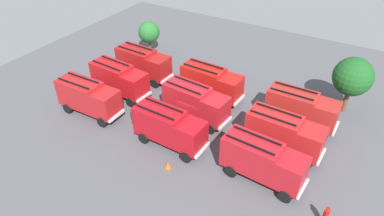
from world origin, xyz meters
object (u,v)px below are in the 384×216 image
(firefighter_0, at_px, (167,68))
(traffic_cone_0, at_px, (148,119))
(fire_truck_1, at_px, (169,127))
(traffic_cone_2, at_px, (147,91))
(fire_truck_4, at_px, (196,102))
(fire_truck_8, at_px, (301,108))
(fire_truck_3, at_px, (119,78))
(firefighter_3, at_px, (326,215))
(fire_truck_2, at_px, (263,160))
(firefighter_4, at_px, (221,105))
(fire_truck_6, at_px, (143,62))
(tree_0, at_px, (149,32))
(firefighter_2, at_px, (132,116))
(traffic_cone_1, at_px, (168,165))
(fire_truck_7, at_px, (211,82))
(fire_truck_0, at_px, (89,97))
(fire_truck_5, at_px, (284,132))
(tree_1, at_px, (353,77))
(firefighter_1, at_px, (305,135))

(firefighter_0, bearing_deg, traffic_cone_0, 91.60)
(fire_truck_1, xyz_separation_m, traffic_cone_0, (-3.99, 1.88, -1.81))
(traffic_cone_2, bearing_deg, fire_truck_4, -10.96)
(firefighter_0, bearing_deg, fire_truck_8, 152.90)
(fire_truck_3, relative_size, firefighter_3, 4.01)
(fire_truck_2, xyz_separation_m, firefighter_4, (-7.31, 6.96, -1.13))
(fire_truck_6, xyz_separation_m, tree_0, (-3.59, 6.22, 0.96))
(firefighter_2, distance_m, traffic_cone_1, 7.72)
(fire_truck_4, height_order, fire_truck_7, same)
(fire_truck_0, height_order, firefighter_2, fire_truck_0)
(firefighter_3, height_order, firefighter_4, firefighter_3)
(firefighter_0, bearing_deg, firefighter_2, 83.63)
(traffic_cone_0, relative_size, traffic_cone_2, 1.22)
(fire_truck_2, distance_m, fire_truck_4, 10.28)
(tree_0, bearing_deg, traffic_cone_1, -50.07)
(firefighter_4, bearing_deg, fire_truck_0, -96.21)
(fire_truck_5, distance_m, traffic_cone_0, 13.93)
(firefighter_3, distance_m, traffic_cone_0, 19.35)
(fire_truck_1, distance_m, fire_truck_8, 13.54)
(fire_truck_0, distance_m, tree_1, 27.68)
(firefighter_1, distance_m, tree_0, 26.15)
(fire_truck_2, bearing_deg, tree_0, 150.26)
(firefighter_0, height_order, traffic_cone_0, firefighter_0)
(fire_truck_5, height_order, fire_truck_6, same)
(fire_truck_0, relative_size, firefighter_2, 4.34)
(fire_truck_2, xyz_separation_m, fire_truck_7, (-9.66, 9.03, 0.00))
(fire_truck_7, bearing_deg, fire_truck_2, -40.37)
(firefighter_2, relative_size, tree_1, 0.26)
(firefighter_3, bearing_deg, fire_truck_1, 25.75)
(fire_truck_7, distance_m, firefighter_3, 19.02)
(fire_truck_6, distance_m, firefighter_2, 9.67)
(tree_0, height_order, traffic_cone_1, tree_0)
(firefighter_2, distance_m, tree_1, 23.17)
(firefighter_1, bearing_deg, traffic_cone_0, 48.04)
(fire_truck_3, height_order, traffic_cone_2, fire_truck_3)
(fire_truck_3, distance_m, traffic_cone_1, 13.79)
(fire_truck_4, xyz_separation_m, traffic_cone_2, (-7.42, 1.44, -1.87))
(firefighter_4, bearing_deg, fire_truck_6, -136.44)
(fire_truck_1, distance_m, firefighter_4, 7.49)
(fire_truck_2, height_order, fire_truck_4, same)
(firefighter_3, distance_m, firefighter_4, 15.88)
(fire_truck_7, bearing_deg, traffic_cone_0, -112.89)
(traffic_cone_1, bearing_deg, traffic_cone_2, 134.70)
(fire_truck_5, distance_m, firefighter_0, 18.70)
(fire_truck_3, relative_size, tree_0, 1.59)
(firefighter_4, relative_size, traffic_cone_2, 3.19)
(fire_truck_0, xyz_separation_m, fire_truck_7, (9.74, 9.31, 0.00))
(fire_truck_2, xyz_separation_m, fire_truck_8, (0.59, 9.16, 0.00))
(fire_truck_7, bearing_deg, traffic_cone_2, -154.30)
(tree_1, bearing_deg, fire_truck_0, -148.46)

